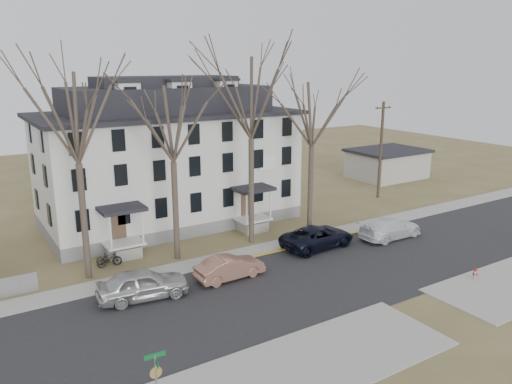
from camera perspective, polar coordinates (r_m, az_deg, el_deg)
ground at (r=29.85m, az=7.93°, el=-11.56°), size 120.00×120.00×0.00m
main_road at (r=31.24m, az=5.54°, el=-10.24°), size 120.00×10.00×0.04m
far_sidewalk at (r=35.77m, az=-0.37°, el=-6.88°), size 120.00×2.00×0.08m
yellow_curb at (r=37.82m, az=6.84°, el=-5.78°), size 14.00×0.25×0.06m
boarding_house at (r=42.01m, az=-9.93°, el=3.77°), size 20.80×12.36×12.05m
distant_building at (r=60.43m, az=14.75°, el=3.18°), size 8.50×6.50×3.35m
tree_far_left at (r=30.93m, az=-20.07°, el=8.63°), size 8.40×8.40×13.72m
tree_mid_left at (r=32.80m, az=-9.61°, el=8.28°), size 7.80×7.80×12.74m
tree_center at (r=35.42m, az=-0.57°, el=11.33°), size 9.00×9.00×14.70m
tree_mid_right at (r=38.69m, az=6.48°, el=9.31°), size 7.80×7.80×12.74m
utility_pole_far at (r=50.44m, az=14.07°, el=4.78°), size 2.00×0.28×9.50m
car_silver at (r=29.46m, az=-12.80°, el=-10.28°), size 5.36×2.73×1.75m
car_tan at (r=31.33m, az=-3.02°, el=-8.66°), size 4.49×1.69×1.46m
car_navy at (r=36.63m, az=7.04°, el=-5.15°), size 5.84×2.94×1.58m
car_white at (r=39.63m, az=15.09°, el=-4.04°), size 5.42×2.26×1.57m
bicycle_left at (r=34.74m, az=-16.44°, el=-7.39°), size 1.76×1.30×0.88m
bicycle_right at (r=34.47m, az=-16.42°, el=-7.48°), size 1.65×0.53×0.98m
fire_hydrant at (r=34.12m, az=23.75°, el=-8.56°), size 0.32×0.30×0.77m
street_sign at (r=19.90m, az=-11.35°, el=-20.01°), size 0.81×0.81×2.84m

